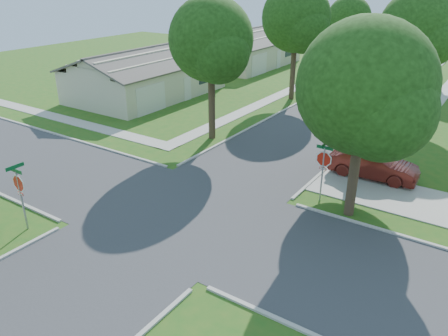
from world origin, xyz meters
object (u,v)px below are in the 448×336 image
tree_e_mid (418,32)px  car_curb_west (370,62)px  car_curb_east (383,105)px  house_nw_near (147,78)px  house_nw_far (246,52)px  tree_ne_corner (366,93)px  car_driveway (373,164)px  tree_w_mid (297,21)px  tree_w_near (212,44)px  stop_sign_sw (19,186)px  stop_sign_ne (323,162)px  tree_e_near (364,68)px  tree_e_far (448,21)px  tree_w_far (349,21)px

tree_e_mid → car_curb_west: (-7.96, 17.74, -5.60)m
car_curb_east → house_nw_near: bearing=-169.1°
house_nw_near → house_nw_far: 17.00m
tree_ne_corner → car_driveway: bearing=94.6°
tree_w_mid → house_nw_far: size_ratio=0.70×
tree_w_near → tree_w_mid: (0.00, 12.00, 0.37)m
stop_sign_sw → house_nw_far: 38.40m
house_nw_near → car_driveway: (21.99, -6.30, -0.76)m
house_nw_near → tree_ne_corner: bearing=-25.8°
car_curb_west → car_curb_east: bearing=109.9°
stop_sign_ne → tree_e_mid: 16.84m
tree_e_near → house_nw_near: 21.98m
tree_e_far → car_driveway: size_ratio=1.90×
stop_sign_ne → tree_w_near: tree_w_near is taller
tree_w_near → car_curb_west: 30.27m
tree_e_near → car_curb_west: bearing=105.0°
stop_sign_sw → tree_w_far: 38.86m
house_nw_near → house_nw_far: bearing=90.0°
stop_sign_sw → tree_w_near: (0.06, 13.71, 4.08)m
car_curb_west → tree_w_far: bearing=73.4°
tree_e_near → tree_ne_corner: size_ratio=0.96×
tree_e_far → stop_sign_ne: bearing=-90.1°
tree_w_far → house_nw_far: tree_w_far is taller
tree_e_near → car_driveway: size_ratio=1.81×
tree_e_mid → tree_w_far: size_ratio=1.15×
tree_w_mid → car_curb_west: size_ratio=2.13×
tree_e_mid → car_curb_east: 5.70m
house_nw_near → tree_e_mid: bearing=16.2°
house_nw_far → car_driveway: bearing=-46.7°
tree_ne_corner → car_curb_west: 36.18m
tree_e_mid → car_curb_west: bearing=114.2°
tree_e_near → tree_w_mid: 15.26m
tree_w_near → tree_e_far: bearing=69.4°
car_driveway → car_curb_east: (-2.80, 11.90, 0.03)m
tree_e_far → car_curb_east: tree_e_far is taller
stop_sign_sw → house_nw_near: size_ratio=0.22×
tree_w_far → car_curb_east: tree_w_far is taller
car_curb_west → tree_e_near: bearing=105.4°
stop_sign_ne → tree_w_mid: (-9.34, 16.31, 4.46)m
tree_w_far → house_nw_near: tree_w_far is taller
tree_e_near → car_driveway: 5.05m
stop_sign_ne → car_driveway: stop_sign_ne is taller
stop_sign_sw → tree_e_far: bearing=76.3°
tree_e_near → tree_e_mid: (0.01, 12.00, 0.61)m
stop_sign_sw → house_nw_near: bearing=119.8°
car_curb_west → tree_w_mid: bearing=85.8°
house_nw_near → car_curb_west: 26.99m
stop_sign_sw → stop_sign_ne: same height
tree_w_mid → stop_sign_ne: bearing=-60.2°
tree_w_near → car_driveway: (10.64, -0.31, -5.36)m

